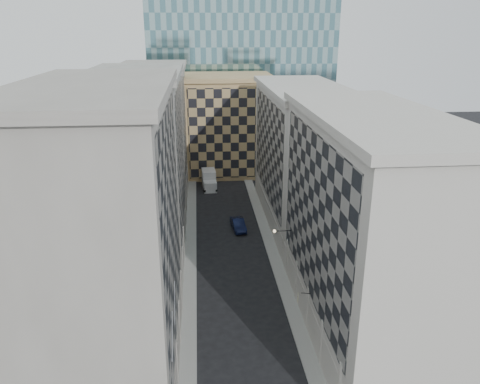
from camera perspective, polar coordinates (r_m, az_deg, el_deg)
sidewalk_west at (r=58.93m, az=-6.07°, el=-8.15°), size 1.50×100.00×0.15m
sidewalk_east at (r=59.60m, az=4.17°, el=-7.76°), size 1.50×100.00×0.15m
bldg_left_a at (r=37.36m, az=-15.74°, el=-5.76°), size 10.80×22.80×23.70m
bldg_left_b at (r=57.96m, az=-12.01°, el=3.05°), size 10.80×22.80×22.70m
bldg_left_c at (r=79.31m, az=-10.25°, el=7.18°), size 10.80×22.80×21.70m
bldg_right_a at (r=43.47m, az=15.02°, el=-4.21°), size 10.80×26.80×20.70m
bldg_right_b at (r=68.17m, az=7.47°, el=4.48°), size 10.80×28.80×19.70m
tan_block at (r=92.08m, az=-1.46°, el=8.28°), size 16.80×14.80×18.80m
church_tower at (r=104.33m, az=-3.25°, el=19.25°), size 7.20×7.20×51.50m
flagpoles_left at (r=34.28m, az=-8.12°, el=-14.99°), size 0.10×6.33×2.33m
bracket_lamp at (r=51.48m, az=4.42°, el=-4.77°), size 1.98×0.36×0.36m
box_truck at (r=83.82m, az=-3.79°, el=1.41°), size 2.65×5.84×3.14m
dark_car at (r=66.61m, az=-0.21°, el=-3.98°), size 2.15×4.88×1.56m
shop_sign at (r=44.38m, az=7.15°, el=-12.60°), size 1.21×0.70×0.79m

